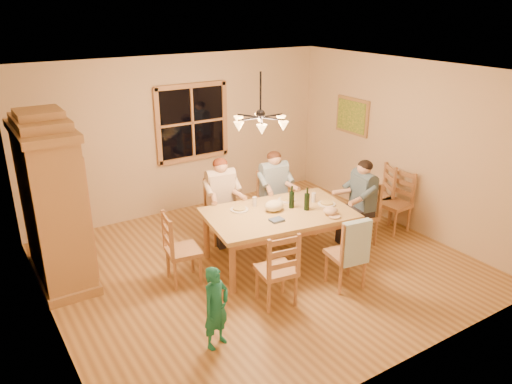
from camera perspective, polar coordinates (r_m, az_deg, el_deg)
floor at (r=7.16m, az=0.46°, el=-8.34°), size 5.50×5.50×0.00m
ceiling at (r=6.29m, az=0.53°, el=13.62°), size 5.50×5.00×0.02m
wall_back at (r=8.72m, az=-8.54°, el=6.46°), size 5.50×0.02×2.70m
wall_left at (r=5.70m, az=-23.45°, el=-3.12°), size 0.02×5.00×2.70m
wall_right at (r=8.35m, az=16.60°, el=5.17°), size 0.02×5.00×2.70m
window at (r=8.72m, az=-7.31°, el=7.88°), size 1.30×0.06×1.30m
painting at (r=9.07m, az=10.93°, el=8.51°), size 0.06×0.78×0.64m
chandelier at (r=6.40m, az=0.51°, el=8.09°), size 0.77×0.68×0.71m
armoire at (r=6.88m, az=-22.12°, el=-1.48°), size 0.66×1.40×2.30m
dining_table at (r=6.99m, az=2.61°, el=-3.02°), size 2.16×1.51×0.76m
chair_far_left at (r=7.75m, az=-3.90°, el=-3.46°), size 0.50×0.48×0.99m
chair_far_right at (r=8.07m, az=2.04°, el=-2.39°), size 0.50×0.48×0.99m
chair_near_left at (r=6.21m, az=2.32°, el=-10.11°), size 0.50×0.48×0.99m
chair_near_right at (r=6.66m, az=10.16°, el=-8.14°), size 0.50×0.48×0.99m
chair_end_left at (r=6.70m, az=-8.26°, el=-7.80°), size 0.48×0.50×0.99m
chair_end_right at (r=7.81m, az=11.76°, el=-3.67°), size 0.48×0.50×0.99m
adult_woman at (r=7.54m, az=-4.00°, el=0.26°), size 0.44×0.47×0.87m
adult_plaid_man at (r=7.87m, az=2.09°, el=1.20°), size 0.44×0.47×0.87m
adult_slate_man at (r=7.61m, az=12.06°, el=0.01°), size 0.47×0.44×0.87m
towel at (r=6.34m, az=11.34°, el=-5.74°), size 0.39×0.15×0.58m
wine_bottle_a at (r=7.04m, az=4.10°, el=-0.57°), size 0.08×0.08×0.33m
wine_bottle_b at (r=6.99m, az=5.84°, el=-0.79°), size 0.08×0.08×0.33m
plate_woman at (r=7.00m, az=-1.92°, el=-2.04°), size 0.26×0.26×0.02m
plate_plaid at (r=7.35m, az=3.52°, el=-0.90°), size 0.26×0.26×0.02m
plate_slate at (r=7.26m, az=8.08°, el=-1.37°), size 0.26×0.26×0.02m
wine_glass_a at (r=7.11m, az=-0.16°, el=-1.11°), size 0.06×0.06×0.14m
wine_glass_b at (r=7.31m, az=6.60°, el=-0.63°), size 0.06×0.06×0.14m
cap at (r=6.92m, az=8.51°, el=-2.14°), size 0.20×0.20×0.11m
napkin at (r=6.67m, az=2.38°, el=-3.22°), size 0.20×0.16×0.03m
cloth_bundle at (r=6.96m, az=2.09°, el=-1.57°), size 0.28×0.22×0.15m
child at (r=5.44m, az=-4.58°, el=-13.03°), size 0.40×0.32×0.95m
chair_spare_front at (r=8.60m, az=13.57°, el=-1.48°), size 0.56×0.57×0.99m
chair_spare_back at (r=8.36m, az=15.42°, el=-2.32°), size 0.45×0.47×0.99m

